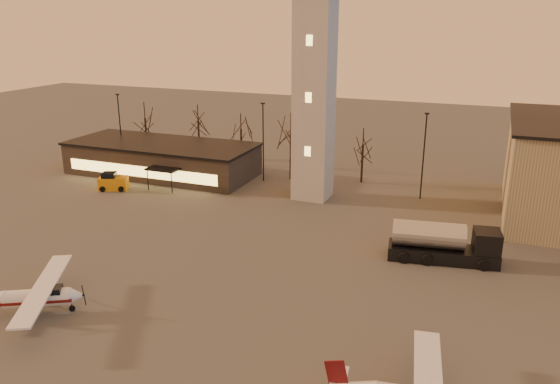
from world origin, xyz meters
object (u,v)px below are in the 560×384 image
control_tower (315,55)px  terminal (162,158)px  cessna_rear (40,300)px  service_cart (113,183)px  fuel_truck (443,246)px

control_tower → terminal: bearing=174.9°
cessna_rear → service_cart: cessna_rear is taller
service_cart → control_tower: bearing=-8.0°
terminal → service_cart: bearing=-102.3°
service_cart → terminal: bearing=54.9°
terminal → fuel_truck: size_ratio=2.64×
terminal → cessna_rear: terminal is taller
control_tower → cessna_rear: control_tower is taller
control_tower → terminal: size_ratio=1.28×
terminal → service_cart: terminal is taller
terminal → fuel_truck: 40.80m
fuel_truck → service_cart: bearing=162.4°
cessna_rear → terminal: bearing=80.7°
control_tower → service_cart: bearing=-165.2°
service_cart → fuel_truck: bearing=-31.8°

